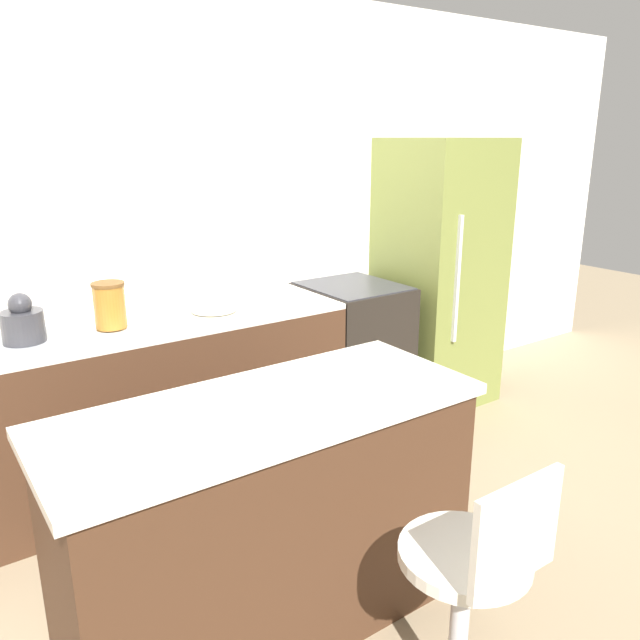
# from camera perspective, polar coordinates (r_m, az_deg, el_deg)

# --- Properties ---
(ground_plane) EXTENTS (14.00, 14.00, 0.00)m
(ground_plane) POSITION_cam_1_polar(r_m,az_deg,el_deg) (3.44, -8.51, -15.24)
(ground_plane) COLOR #998466
(wall_back) EXTENTS (8.00, 0.06, 2.60)m
(wall_back) POSITION_cam_1_polar(r_m,az_deg,el_deg) (3.58, -14.27, 7.99)
(wall_back) COLOR white
(wall_back) RESTS_ON ground_plane
(back_counter) EXTENTS (2.26, 0.62, 0.91)m
(back_counter) POSITION_cam_1_polar(r_m,az_deg,el_deg) (3.40, -16.53, -7.63)
(back_counter) COLOR #422819
(back_counter) RESTS_ON ground_plane
(kitchen_island) EXTENTS (1.56, 0.64, 0.90)m
(kitchen_island) POSITION_cam_1_polar(r_m,az_deg,el_deg) (2.42, -4.70, -17.37)
(kitchen_island) COLOR #422819
(kitchen_island) RESTS_ON ground_plane
(oven_range) EXTENTS (0.56, 0.63, 0.91)m
(oven_range) POSITION_cam_1_polar(r_m,az_deg,el_deg) (4.02, 2.96, -3.11)
(oven_range) COLOR black
(oven_range) RESTS_ON ground_plane
(refrigerator) EXTENTS (0.68, 0.69, 1.79)m
(refrigerator) POSITION_cam_1_polar(r_m,az_deg,el_deg) (4.34, 10.74, 4.18)
(refrigerator) COLOR olive
(refrigerator) RESTS_ON ground_plane
(stool_chair) EXTENTS (0.40, 0.40, 0.92)m
(stool_chair) POSITION_cam_1_polar(r_m,az_deg,el_deg) (2.13, 13.50, -23.54)
(stool_chair) COLOR #B7B7BC
(stool_chair) RESTS_ON ground_plane
(kettle) EXTENTS (0.19, 0.19, 0.23)m
(kettle) POSITION_cam_1_polar(r_m,az_deg,el_deg) (3.08, -25.55, -0.22)
(kettle) COLOR #333338
(kettle) RESTS_ON back_counter
(mixing_bowl) EXTENTS (0.24, 0.24, 0.09)m
(mixing_bowl) POSITION_cam_1_polar(r_m,az_deg,el_deg) (3.36, -9.72, 1.60)
(mixing_bowl) COLOR beige
(mixing_bowl) RESTS_ON back_counter
(canister_jar) EXTENTS (0.16, 0.16, 0.22)m
(canister_jar) POSITION_cam_1_polar(r_m,az_deg,el_deg) (3.16, -18.68, 1.31)
(canister_jar) COLOR #9E6623
(canister_jar) RESTS_ON back_counter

